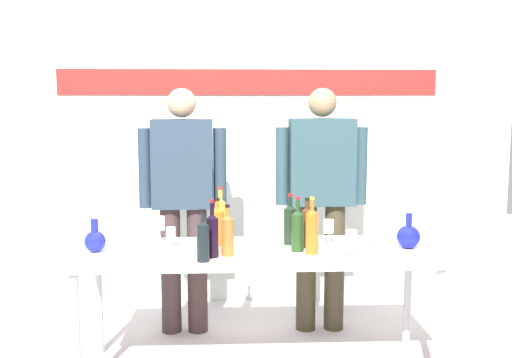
# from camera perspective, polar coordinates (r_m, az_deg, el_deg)

# --- Properties ---
(back_wall) EXTENTS (4.26, 0.11, 3.00)m
(back_wall) POSITION_cam_1_polar(r_m,az_deg,el_deg) (4.92, -0.69, 5.82)
(back_wall) COLOR white
(back_wall) RESTS_ON ground
(display_table) EXTENTS (2.13, 0.70, 0.75)m
(display_table) POSITION_cam_1_polar(r_m,az_deg,el_deg) (3.66, 0.11, -7.49)
(display_table) COLOR white
(display_table) RESTS_ON ground
(decanter_blue_left) EXTENTS (0.12, 0.12, 0.20)m
(decanter_blue_left) POSITION_cam_1_polar(r_m,az_deg,el_deg) (3.70, -14.79, -5.55)
(decanter_blue_left) COLOR #1E25BA
(decanter_blue_left) RESTS_ON display_table
(decanter_blue_right) EXTENTS (0.14, 0.14, 0.21)m
(decanter_blue_right) POSITION_cam_1_polar(r_m,az_deg,el_deg) (3.77, 14.03, -5.20)
(decanter_blue_right) COLOR #1920BF
(decanter_blue_right) RESTS_ON display_table
(presenter_left) EXTENTS (0.60, 0.22, 1.71)m
(presenter_left) POSITION_cam_1_polar(r_m,az_deg,el_deg) (4.26, -6.82, -1.47)
(presenter_left) COLOR #402F2F
(presenter_left) RESTS_ON ground
(presenter_right) EXTENTS (0.64, 0.22, 1.72)m
(presenter_right) POSITION_cam_1_polar(r_m,az_deg,el_deg) (4.30, 6.10, -1.22)
(presenter_right) COLOR #3F3926
(presenter_right) RESTS_ON ground
(wine_bottle_0) EXTENTS (0.07, 0.07, 0.30)m
(wine_bottle_0) POSITION_cam_1_polar(r_m,az_deg,el_deg) (3.69, 4.77, -4.36)
(wine_bottle_0) COLOR #4A2D17
(wine_bottle_0) RESTS_ON display_table
(wine_bottle_1) EXTENTS (0.07, 0.07, 0.33)m
(wine_bottle_1) POSITION_cam_1_polar(r_m,az_deg,el_deg) (3.45, -4.11, -5.13)
(wine_bottle_1) COLOR black
(wine_bottle_1) RESTS_ON display_table
(wine_bottle_2) EXTENTS (0.08, 0.08, 0.31)m
(wine_bottle_2) POSITION_cam_1_polar(r_m,az_deg,el_deg) (3.76, 3.18, -4.11)
(wine_bottle_2) COLOR black
(wine_bottle_2) RESTS_ON display_table
(wine_bottle_3) EXTENTS (0.07, 0.07, 0.34)m
(wine_bottle_3) POSITION_cam_1_polar(r_m,az_deg,el_deg) (3.89, -3.33, -3.59)
(wine_bottle_3) COLOR gold
(wine_bottle_3) RESTS_ON display_table
(wine_bottle_4) EXTENTS (0.07, 0.07, 0.29)m
(wine_bottle_4) POSITION_cam_1_polar(r_m,az_deg,el_deg) (3.75, -3.58, -4.28)
(wine_bottle_4) COLOR orange
(wine_bottle_4) RESTS_ON display_table
(wine_bottle_5) EXTENTS (0.07, 0.07, 0.33)m
(wine_bottle_5) POSITION_cam_1_polar(r_m,az_deg,el_deg) (3.53, 5.24, -4.75)
(wine_bottle_5) COLOR #CD621C
(wine_bottle_5) RESTS_ON display_table
(wine_bottle_6) EXTENTS (0.07, 0.07, 0.29)m
(wine_bottle_6) POSITION_cam_1_polar(r_m,az_deg,el_deg) (3.37, -4.97, -5.63)
(wine_bottle_6) COLOR black
(wine_bottle_6) RESTS_ON display_table
(wine_bottle_7) EXTENTS (0.07, 0.07, 0.29)m
(wine_bottle_7) POSITION_cam_1_polar(r_m,az_deg,el_deg) (3.48, -2.68, -5.13)
(wine_bottle_7) COLOR #D0662A
(wine_bottle_7) RESTS_ON display_table
(wine_bottle_8) EXTENTS (0.07, 0.07, 0.32)m
(wine_bottle_8) POSITION_cam_1_polar(r_m,az_deg,el_deg) (3.59, 3.90, -4.68)
(wine_bottle_8) COLOR #21411C
(wine_bottle_8) RESTS_ON display_table
(wine_glass_left_0) EXTENTS (0.07, 0.07, 0.15)m
(wine_glass_left_0) POSITION_cam_1_polar(r_m,az_deg,el_deg) (3.80, -11.93, -4.48)
(wine_glass_left_0) COLOR white
(wine_glass_left_0) RESTS_ON display_table
(wine_glass_left_1) EXTENTS (0.07, 0.07, 0.14)m
(wine_glass_left_1) POSITION_cam_1_polar(r_m,az_deg,el_deg) (3.61, -9.62, -5.29)
(wine_glass_left_1) COLOR white
(wine_glass_left_1) RESTS_ON display_table
(wine_glass_left_2) EXTENTS (0.06, 0.06, 0.16)m
(wine_glass_left_2) POSITION_cam_1_polar(r_m,az_deg,el_deg) (3.86, -8.97, -4.15)
(wine_glass_left_2) COLOR white
(wine_glass_left_2) RESTS_ON display_table
(wine_glass_left_3) EXTENTS (0.07, 0.07, 0.13)m
(wine_glass_left_3) POSITION_cam_1_polar(r_m,az_deg,el_deg) (3.52, -12.52, -5.67)
(wine_glass_left_3) COLOR white
(wine_glass_left_3) RESTS_ON display_table
(wine_glass_left_4) EXTENTS (0.06, 0.06, 0.13)m
(wine_glass_left_4) POSITION_cam_1_polar(r_m,az_deg,el_deg) (3.70, -7.94, -5.06)
(wine_glass_left_4) COLOR white
(wine_glass_left_4) RESTS_ON display_table
(wine_glass_right_0) EXTENTS (0.06, 0.06, 0.17)m
(wine_glass_right_0) POSITION_cam_1_polar(r_m,az_deg,el_deg) (3.43, 8.89, -5.52)
(wine_glass_right_0) COLOR white
(wine_glass_right_0) RESTS_ON display_table
(wine_glass_right_1) EXTENTS (0.07, 0.07, 0.14)m
(wine_glass_right_1) POSITION_cam_1_polar(r_m,az_deg,el_deg) (3.67, 11.08, -5.07)
(wine_glass_right_1) COLOR white
(wine_glass_right_1) RESTS_ON display_table
(wine_glass_right_2) EXTENTS (0.06, 0.06, 0.15)m
(wine_glass_right_2) POSITION_cam_1_polar(r_m,az_deg,el_deg) (3.78, 6.77, -4.45)
(wine_glass_right_2) COLOR white
(wine_glass_right_2) RESTS_ON display_table
(wine_glass_right_3) EXTENTS (0.06, 0.06, 0.14)m
(wine_glass_right_3) POSITION_cam_1_polar(r_m,az_deg,el_deg) (3.87, 10.87, -4.44)
(wine_glass_right_3) COLOR white
(wine_glass_right_3) RESTS_ON display_table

